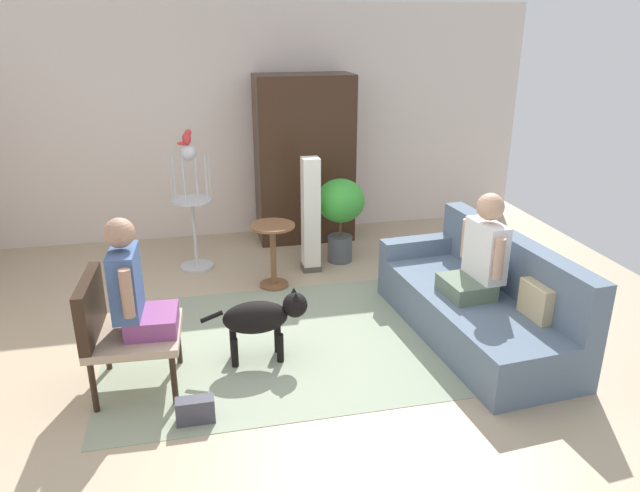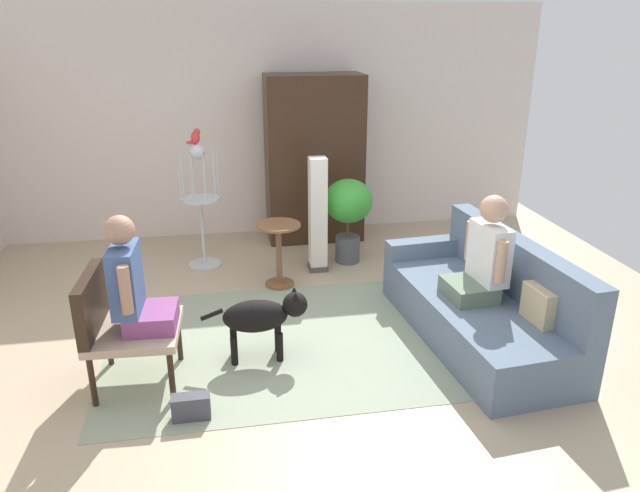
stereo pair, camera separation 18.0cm
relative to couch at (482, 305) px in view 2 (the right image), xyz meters
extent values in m
plane|color=tan|center=(-1.53, 0.15, -0.29)|extent=(7.65, 7.65, 0.00)
cube|color=silver|center=(-1.53, 3.17, 1.10)|extent=(6.97, 0.12, 2.78)
cube|color=gray|center=(-1.69, 0.20, -0.29)|extent=(2.90, 2.17, 0.01)
cube|color=slate|center=(-0.07, -0.03, -0.09)|extent=(1.04, 2.16, 0.40)
cube|color=slate|center=(0.28, 0.00, 0.34)|extent=(0.35, 2.10, 0.47)
cube|color=slate|center=(-0.14, 0.93, 0.19)|extent=(0.88, 0.25, 0.17)
cube|color=#C6B284|center=(0.19, -0.53, 0.25)|extent=(0.13, 0.33, 0.28)
cylinder|color=black|center=(-2.53, 0.06, -0.09)|extent=(0.04, 0.04, 0.40)
cylinder|color=black|center=(-2.56, -0.49, -0.09)|extent=(0.04, 0.04, 0.40)
cylinder|color=black|center=(-3.07, 0.09, -0.09)|extent=(0.04, 0.04, 0.40)
cylinder|color=black|center=(-3.10, -0.46, -0.09)|extent=(0.04, 0.04, 0.40)
cube|color=tan|center=(-2.81, -0.20, 0.14)|extent=(0.67, 0.68, 0.06)
cube|color=black|center=(-3.09, -0.19, 0.38)|extent=(0.11, 0.65, 0.43)
cube|color=#5C705B|center=(-0.15, -0.03, 0.18)|extent=(0.40, 0.45, 0.14)
cube|color=white|center=(0.00, -0.02, 0.49)|extent=(0.21, 0.43, 0.49)
sphere|color=tan|center=(0.00, -0.02, 0.86)|extent=(0.22, 0.22, 0.22)
cylinder|color=tan|center=(-0.01, -0.27, 0.51)|extent=(0.08, 0.08, 0.34)
cylinder|color=tan|center=(-0.06, 0.22, 0.51)|extent=(0.08, 0.08, 0.34)
cube|color=#86427B|center=(-2.68, -0.21, 0.24)|extent=(0.38, 0.41, 0.14)
cube|color=#3F598C|center=(-2.83, -0.20, 0.55)|extent=(0.20, 0.40, 0.49)
sphere|color=#A57A60|center=(-2.83, -0.20, 0.92)|extent=(0.21, 0.21, 0.21)
cylinder|color=#A57A60|center=(-2.78, 0.03, 0.58)|extent=(0.08, 0.08, 0.34)
cylinder|color=#A57A60|center=(-2.81, -0.44, 0.58)|extent=(0.08, 0.08, 0.34)
cylinder|color=brown|center=(-1.58, 1.36, 0.36)|extent=(0.45, 0.45, 0.02)
cylinder|color=brown|center=(-1.58, 1.36, 0.03)|extent=(0.06, 0.06, 0.64)
cylinder|color=brown|center=(-1.58, 1.36, -0.28)|extent=(0.30, 0.30, 0.03)
ellipsoid|color=black|center=(-1.92, -0.02, 0.08)|extent=(0.52, 0.27, 0.26)
sphere|color=black|center=(-1.60, -0.02, 0.16)|extent=(0.20, 0.20, 0.20)
cone|color=black|center=(-1.60, 0.03, 0.26)|extent=(0.06, 0.06, 0.06)
cone|color=black|center=(-1.60, -0.07, 0.26)|extent=(0.06, 0.06, 0.06)
cylinder|color=black|center=(-2.26, -0.01, 0.12)|extent=(0.18, 0.04, 0.10)
cylinder|color=black|center=(-1.74, 0.06, -0.17)|extent=(0.06, 0.06, 0.25)
cylinder|color=black|center=(-1.74, -0.10, -0.17)|extent=(0.06, 0.06, 0.25)
cylinder|color=black|center=(-2.10, 0.07, -0.17)|extent=(0.06, 0.06, 0.25)
cylinder|color=black|center=(-2.10, -0.09, -0.17)|extent=(0.06, 0.06, 0.25)
cylinder|color=silver|center=(-2.34, 2.04, -0.28)|extent=(0.36, 0.36, 0.03)
cylinder|color=silver|center=(-2.34, 2.04, 0.09)|extent=(0.04, 0.04, 0.76)
cylinder|color=silver|center=(-2.34, 2.04, 0.48)|extent=(0.42, 0.42, 0.02)
cylinder|color=silver|center=(-2.14, 2.04, 0.74)|extent=(0.01, 0.01, 0.50)
cylinder|color=silver|center=(-2.18, 2.15, 0.74)|extent=(0.01, 0.01, 0.50)
cylinder|color=silver|center=(-2.28, 2.23, 0.74)|extent=(0.01, 0.01, 0.50)
cylinder|color=silver|center=(-2.40, 2.23, 0.74)|extent=(0.01, 0.01, 0.50)
cylinder|color=silver|center=(-2.50, 2.15, 0.74)|extent=(0.01, 0.01, 0.50)
cylinder|color=silver|center=(-2.54, 2.04, 0.74)|extent=(0.01, 0.01, 0.50)
cylinder|color=silver|center=(-2.50, 1.92, 0.74)|extent=(0.01, 0.01, 0.50)
cylinder|color=silver|center=(-2.40, 1.84, 0.74)|extent=(0.01, 0.01, 0.50)
cylinder|color=silver|center=(-2.28, 1.84, 0.74)|extent=(0.01, 0.01, 0.50)
cylinder|color=silver|center=(-2.18, 1.92, 0.74)|extent=(0.01, 0.01, 0.50)
sphere|color=silver|center=(-2.34, 2.04, 0.99)|extent=(0.17, 0.17, 0.17)
ellipsoid|color=red|center=(-2.34, 2.04, 1.14)|extent=(0.09, 0.10, 0.13)
sphere|color=red|center=(-2.32, 2.04, 1.20)|extent=(0.07, 0.07, 0.07)
cone|color=#D8BF4C|center=(-2.29, 2.04, 1.20)|extent=(0.03, 0.02, 0.02)
ellipsoid|color=red|center=(-2.38, 2.04, 1.09)|extent=(0.12, 0.03, 0.04)
cylinder|color=#4C5156|center=(-0.75, 1.89, -0.15)|extent=(0.28, 0.28, 0.30)
cylinder|color=brown|center=(-0.75, 1.89, 0.10)|extent=(0.03, 0.03, 0.20)
ellipsoid|color=green|center=(-0.75, 1.89, 0.42)|extent=(0.53, 0.53, 0.48)
cube|color=#4C4742|center=(-1.12, 1.70, -0.26)|extent=(0.20, 0.20, 0.06)
cube|color=white|center=(-1.12, 1.70, 0.36)|extent=(0.18, 0.18, 1.19)
cube|color=#382316|center=(-0.98, 2.76, 0.70)|extent=(1.15, 0.56, 1.99)
cube|color=#3F3F4C|center=(-2.42, -0.73, -0.20)|extent=(0.26, 0.11, 0.18)
camera|label=1|loc=(-2.33, -4.21, 2.27)|focal=33.49mm
camera|label=2|loc=(-2.15, -4.25, 2.27)|focal=33.49mm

